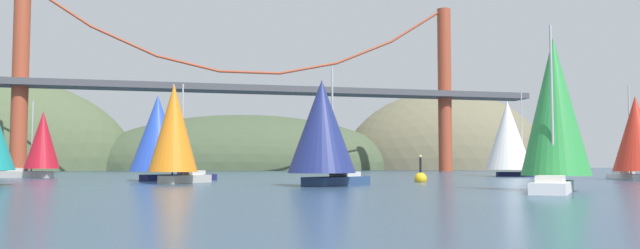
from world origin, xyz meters
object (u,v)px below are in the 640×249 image
Objects in this scene: sailboat_white_mainsail at (509,137)px; sailboat_blue_spinnaker at (158,135)px; sailboat_scarlet_sail at (636,136)px; sailboat_crimson_sail at (41,142)px; sailboat_orange_sail at (174,130)px; channel_buoy at (421,178)px; sailboat_green_sail at (554,111)px; sailboat_navy_sail at (323,129)px.

sailboat_blue_spinnaker is at bearing -166.00° from sailboat_white_mainsail.
sailboat_blue_spinnaker is (-46.38, 7.56, -0.13)m from sailboat_scarlet_sail.
sailboat_crimson_sail is at bearing 157.96° from sailboat_scarlet_sail.
sailboat_scarlet_sail is 45.07m from sailboat_orange_sail.
channel_buoy is (21.16, -0.78, -3.95)m from sailboat_orange_sail.
sailboat_green_sail is 19.29m from channel_buoy.
sailboat_scarlet_sail is 1.17× the size of sailboat_orange_sail.
sailboat_scarlet_sail reaches higher than sailboat_navy_sail.
sailboat_green_sail is 16.04m from sailboat_navy_sail.
sailboat_white_mainsail is 43.62m from sailboat_green_sail.
sailboat_scarlet_sail is at bearing 14.81° from sailboat_navy_sail.
sailboat_white_mainsail is (-3.27, 18.31, 0.63)m from sailboat_scarlet_sail.
sailboat_scarlet_sail reaches higher than sailboat_blue_spinnaker.
sailboat_orange_sail is at bearing -155.32° from sailboat_white_mainsail.
sailboat_blue_spinnaker is 8.55m from sailboat_orange_sail.
sailboat_green_sail is (-23.30, -20.44, 0.37)m from sailboat_scarlet_sail.
sailboat_scarlet_sail is 1.00× the size of sailboat_green_sail.
sailboat_white_mainsail is 29.10m from channel_buoy.
sailboat_crimson_sail is 0.96× the size of sailboat_blue_spinnaker.
sailboat_orange_sail is 21.54m from channel_buoy.
sailboat_blue_spinnaker is at bearing 124.91° from sailboat_navy_sail.
sailboat_blue_spinnaker is at bearing -51.61° from sailboat_crimson_sail.
sailboat_green_sail is at bearing -41.93° from sailboat_orange_sail.
sailboat_white_mainsail is 1.11× the size of sailboat_green_sail.
channel_buoy is (10.80, 7.50, -3.75)m from sailboat_navy_sail.
sailboat_navy_sail is at bearing -55.09° from sailboat_blue_spinnaker.
sailboat_scarlet_sail is 24.29m from channel_buoy.
sailboat_white_mainsail reaches higher than channel_buoy.
sailboat_blue_spinnaker reaches higher than sailboat_navy_sail.
sailboat_scarlet_sail is 18.61m from sailboat_white_mainsail.
sailboat_green_sail is 57.36m from sailboat_crimson_sail.
sailboat_green_sail is 1.17× the size of sailboat_orange_sail.
sailboat_green_sail reaches higher than channel_buoy.
sailboat_navy_sail is (-34.70, -9.17, -0.29)m from sailboat_scarlet_sail.
sailboat_scarlet_sail reaches higher than sailboat_orange_sail.
sailboat_green_sail is at bearing -117.34° from sailboat_white_mainsail.
sailboat_green_sail is 1.09× the size of sailboat_crimson_sail.
sailboat_white_mainsail is at bearing 24.68° from sailboat_orange_sail.
sailboat_crimson_sail is 21.08m from sailboat_blue_spinnaker.
sailboat_blue_spinnaker is (-23.08, 28.00, -0.50)m from sailboat_green_sail.
sailboat_white_mainsail reaches higher than sailboat_crimson_sail.
sailboat_crimson_sail is 28.83m from sailboat_orange_sail.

